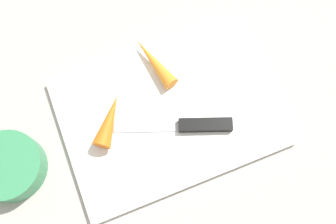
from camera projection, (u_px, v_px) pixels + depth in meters
name	position (u px, v px, depth m)	size (l,w,h in m)	color
ground_plane	(168.00, 114.00, 0.66)	(1.40, 1.40, 0.00)	#ADA8A0
cutting_board	(168.00, 113.00, 0.65)	(0.36, 0.26, 0.01)	white
knife	(197.00, 125.00, 0.63)	(0.19, 0.09, 0.01)	#B7B7BC
carrot_long	(154.00, 62.00, 0.66)	(0.03, 0.03, 0.10)	orange
carrot_short	(109.00, 120.00, 0.63)	(0.03, 0.03, 0.09)	orange
small_bowl	(9.00, 166.00, 0.61)	(0.11, 0.11, 0.04)	#388C59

